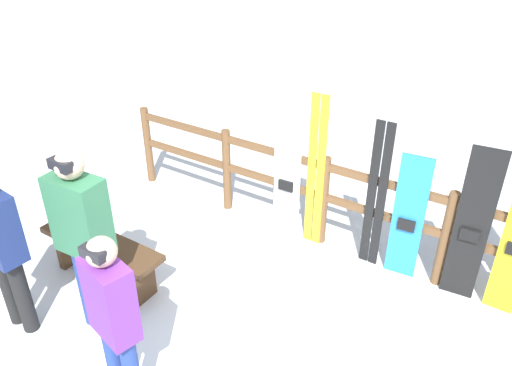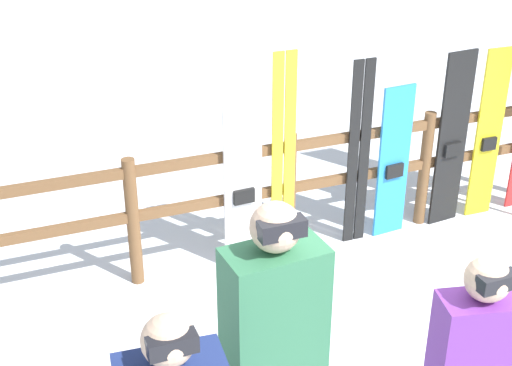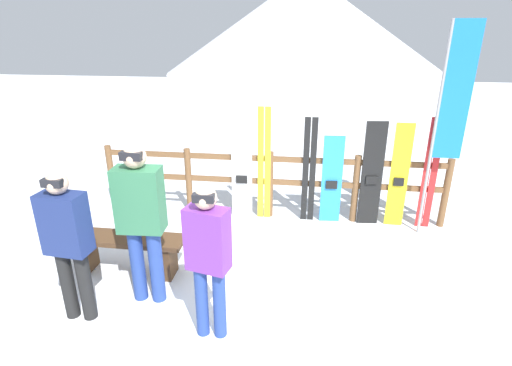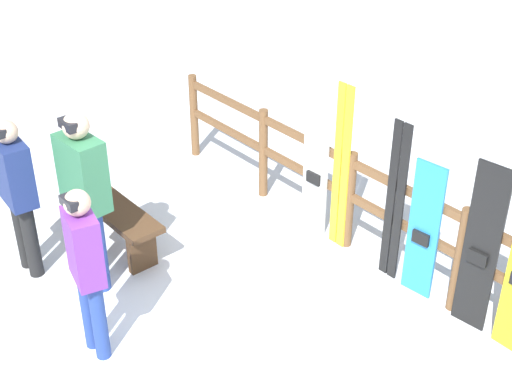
% 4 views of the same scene
% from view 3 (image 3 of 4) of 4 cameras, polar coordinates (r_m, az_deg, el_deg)
% --- Properties ---
extents(ground_plane, '(40.00, 40.00, 0.00)m').
position_cam_3_polar(ground_plane, '(4.68, -0.72, -15.57)').
color(ground_plane, white).
extents(mountain_backdrop, '(18.00, 18.00, 6.00)m').
position_cam_3_polar(mountain_backdrop, '(27.74, 7.03, 21.64)').
color(mountain_backdrop, silver).
rests_on(mountain_backdrop, ground).
extents(fence, '(5.31, 0.10, 1.06)m').
position_cam_3_polar(fence, '(6.16, 2.01, 0.65)').
color(fence, brown).
rests_on(fence, ground).
extents(bench, '(1.39, 0.36, 0.49)m').
position_cam_3_polar(bench, '(5.09, -17.84, -8.58)').
color(bench, '#4C331E').
rests_on(bench, ground).
extents(person_navy, '(0.45, 0.27, 1.60)m').
position_cam_3_polar(person_navy, '(4.28, -25.34, -7.13)').
color(person_navy, black).
rests_on(person_navy, ground).
extents(person_purple, '(0.42, 0.29, 1.56)m').
position_cam_3_polar(person_purple, '(3.68, -6.86, -9.93)').
color(person_purple, navy).
rests_on(person_purple, ground).
extents(person_plaid_green, '(0.48, 0.29, 1.77)m').
position_cam_3_polar(person_plaid_green, '(4.25, -16.10, -4.45)').
color(person_plaid_green, navy).
rests_on(person_plaid_green, ground).
extents(snowboard_white, '(0.32, 0.07, 1.40)m').
position_cam_3_polar(snowboard_white, '(6.14, -2.03, 1.17)').
color(snowboard_white, white).
rests_on(snowboard_white, ground).
extents(ski_pair_yellow, '(0.19, 0.02, 1.75)m').
position_cam_3_polar(ski_pair_yellow, '(6.04, 1.16, 2.66)').
color(ski_pair_yellow, yellow).
rests_on(ski_pair_yellow, ground).
extents(ski_pair_black, '(0.20, 0.02, 1.62)m').
position_cam_3_polar(ski_pair_black, '(6.03, 7.59, 1.76)').
color(ski_pair_black, black).
rests_on(ski_pair_black, ground).
extents(snowboard_blue, '(0.31, 0.07, 1.36)m').
position_cam_3_polar(snowboard_blue, '(6.08, 10.77, 0.39)').
color(snowboard_blue, '#288CE0').
rests_on(snowboard_blue, ground).
extents(snowboard_black_stripe, '(0.31, 0.08, 1.59)m').
position_cam_3_polar(snowboard_black_stripe, '(6.10, 16.24, 1.13)').
color(snowboard_black_stripe, black).
rests_on(snowboard_black_stripe, ground).
extents(snowboard_yellow, '(0.26, 0.06, 1.58)m').
position_cam_3_polar(snowboard_yellow, '(6.18, 19.75, 0.89)').
color(snowboard_yellow, yellow).
rests_on(snowboard_yellow, ground).
extents(ski_pair_red, '(0.20, 0.02, 1.67)m').
position_cam_3_polar(ski_pair_red, '(6.27, 23.59, 1.12)').
color(ski_pair_red, red).
rests_on(ski_pair_red, ground).
extents(rental_flag, '(0.40, 0.04, 2.92)m').
position_cam_3_polar(rental_flag, '(5.85, 25.75, 9.47)').
color(rental_flag, '#99999E').
rests_on(rental_flag, ground).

